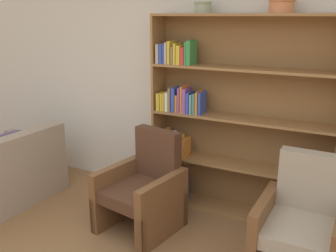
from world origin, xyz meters
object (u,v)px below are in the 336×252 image
(bowl_stoneware, at_px, (203,7))
(bowl_brass, at_px, (282,5))
(armchair_cushioned, at_px, (301,225))
(bookshelf, at_px, (225,118))
(armchair_leather, at_px, (144,189))

(bowl_stoneware, distance_m, bowl_brass, 0.72)
(bowl_brass, xyz_separation_m, armchair_cushioned, (0.41, -0.67, -1.66))
(bookshelf, xyz_separation_m, armchair_leather, (-0.55, -0.69, -0.59))
(armchair_leather, bearing_deg, armchair_cushioned, -169.19)
(bookshelf, height_order, bowl_stoneware, bowl_stoneware)
(bookshelf, relative_size, armchair_leather, 2.14)
(bookshelf, relative_size, armchair_cushioned, 2.14)
(bowl_stoneware, relative_size, armchair_leather, 0.19)
(bookshelf, bearing_deg, armchair_leather, -128.33)
(bookshelf, xyz_separation_m, bowl_brass, (0.47, -0.02, 1.07))
(bowl_stoneware, bearing_deg, bookshelf, 4.97)
(bowl_stoneware, height_order, bowl_brass, bowl_brass)
(bookshelf, bearing_deg, armchair_cushioned, -38.07)
(bookshelf, height_order, armchair_cushioned, bookshelf)
(bowl_stoneware, bearing_deg, armchair_leather, -113.61)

